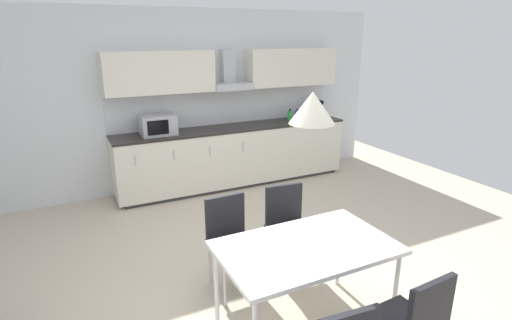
# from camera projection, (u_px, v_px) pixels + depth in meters

# --- Properties ---
(ground_plane) EXTENTS (8.59, 8.48, 0.02)m
(ground_plane) POSITION_uv_depth(u_px,v_px,m) (262.00, 280.00, 3.86)
(ground_plane) COLOR beige
(wall_back) EXTENTS (6.88, 0.10, 2.64)m
(wall_back) POSITION_uv_depth(u_px,v_px,m) (174.00, 101.00, 5.93)
(wall_back) COLOR silver
(wall_back) RESTS_ON ground_plane
(kitchen_counter) EXTENTS (3.65, 0.62, 0.92)m
(kitchen_counter) POSITION_uv_depth(u_px,v_px,m) (235.00, 155.00, 6.23)
(kitchen_counter) COLOR #333333
(kitchen_counter) RESTS_ON ground_plane
(backsplash_tile) EXTENTS (3.63, 0.02, 0.50)m
(backsplash_tile) POSITION_uv_depth(u_px,v_px,m) (227.00, 107.00, 6.26)
(backsplash_tile) COLOR silver
(backsplash_tile) RESTS_ON kitchen_counter
(upper_wall_cabinets) EXTENTS (3.63, 0.40, 0.58)m
(upper_wall_cabinets) POSITION_uv_depth(u_px,v_px,m) (230.00, 70.00, 5.95)
(upper_wall_cabinets) COLOR silver
(microwave) EXTENTS (0.48, 0.35, 0.28)m
(microwave) POSITION_uv_depth(u_px,v_px,m) (158.00, 125.00, 5.56)
(microwave) COLOR #ADADB2
(microwave) RESTS_ON kitchen_counter
(coffee_maker) EXTENTS (0.18, 0.19, 0.30)m
(coffee_maker) POSITION_uv_depth(u_px,v_px,m) (315.00, 109.00, 6.69)
(coffee_maker) COLOR black
(coffee_maker) RESTS_ON kitchen_counter
(bottle_blue) EXTENTS (0.08, 0.08, 0.19)m
(bottle_blue) POSITION_uv_depth(u_px,v_px,m) (297.00, 115.00, 6.54)
(bottle_blue) COLOR blue
(bottle_blue) RESTS_ON kitchen_counter
(bottle_green) EXTENTS (0.08, 0.08, 0.19)m
(bottle_green) POSITION_uv_depth(u_px,v_px,m) (290.00, 115.00, 6.53)
(bottle_green) COLOR green
(bottle_green) RESTS_ON kitchen_counter
(dining_table) EXTENTS (1.33, 0.82, 0.74)m
(dining_table) POSITION_uv_depth(u_px,v_px,m) (306.00, 251.00, 3.03)
(dining_table) COLOR white
(dining_table) RESTS_ON ground_plane
(chair_far_left) EXTENTS (0.41, 0.41, 0.87)m
(chair_far_left) POSITION_uv_depth(u_px,v_px,m) (230.00, 234.00, 3.63)
(chair_far_left) COLOR black
(chair_far_left) RESTS_ON ground_plane
(chair_far_right) EXTENTS (0.44, 0.44, 0.87)m
(chair_far_right) POSITION_uv_depth(u_px,v_px,m) (288.00, 221.00, 3.88)
(chair_far_right) COLOR black
(chair_far_right) RESTS_ON ground_plane
(chair_near_right) EXTENTS (0.42, 0.42, 0.87)m
(chair_near_right) POSITION_uv_depth(u_px,v_px,m) (414.00, 320.00, 2.53)
(chair_near_right) COLOR black
(chair_near_right) RESTS_ON ground_plane
(pendant_lamp) EXTENTS (0.32, 0.32, 0.22)m
(pendant_lamp) POSITION_uv_depth(u_px,v_px,m) (312.00, 108.00, 2.70)
(pendant_lamp) COLOR silver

